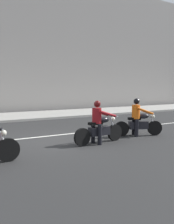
{
  "coord_description": "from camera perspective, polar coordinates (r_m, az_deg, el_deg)",
  "views": [
    {
      "loc": [
        -3.57,
        -8.79,
        2.09
      ],
      "look_at": [
        0.97,
        -0.88,
        1.14
      ],
      "focal_mm": 39.3,
      "sensor_mm": 36.0,
      "label": 1
    }
  ],
  "objects": [
    {
      "name": "ground_plane",
      "position": [
        9.72,
        -7.58,
        -6.55
      ],
      "size": [
        80.0,
        80.0,
        0.0
      ],
      "primitive_type": "plane",
      "color": "#272727"
    },
    {
      "name": "sidewalk_slab",
      "position": [
        17.29,
        -17.68,
        -1.07
      ],
      "size": [
        40.0,
        4.4,
        0.14
      ],
      "primitive_type": "cube",
      "color": "#99968E",
      "rests_on": "ground_plane"
    },
    {
      "name": "lane_marking_stripe",
      "position": [
        10.42,
        -11.26,
        -5.74
      ],
      "size": [
        18.0,
        0.14,
        0.01
      ],
      "primitive_type": "cube",
      "color": "silver",
      "rests_on": "ground_plane"
    },
    {
      "name": "motorcycle_with_rider_crimson",
      "position": [
        9.04,
        2.82,
        -3.25
      ],
      "size": [
        2.17,
        0.71,
        1.59
      ],
      "color": "black",
      "rests_on": "ground_plane"
    },
    {
      "name": "motorcycle_with_rider_orange_stripe",
      "position": [
        10.65,
        11.8,
        -1.97
      ],
      "size": [
        2.0,
        0.99,
        1.6
      ],
      "color": "black",
      "rests_on": "ground_plane"
    }
  ]
}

